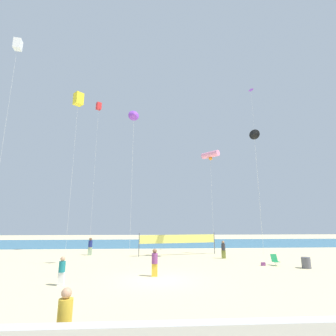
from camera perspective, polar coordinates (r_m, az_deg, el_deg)
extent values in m
plane|color=beige|center=(16.95, -2.29, -24.23)|extent=(120.00, 120.00, 0.00)
cube|color=teal|center=(46.07, -3.26, -16.77)|extent=(120.00, 20.00, 0.01)
cylinder|color=gold|center=(8.30, -22.52, -28.09)|extent=(0.39, 0.39, 0.64)
sphere|color=tan|center=(8.19, -22.23, -25.00)|extent=(0.29, 0.29, 0.29)
cylinder|color=#99B28C|center=(8.35, -19.52, -32.27)|extent=(0.19, 0.19, 0.31)
sphere|color=beige|center=(8.27, -19.39, -30.79)|extent=(0.14, 0.14, 0.14)
cube|color=olive|center=(26.88, 12.63, -18.75)|extent=(0.37, 0.22, 0.78)
cylinder|color=#2D2D33|center=(26.81, 12.56, -17.25)|extent=(0.39, 0.39, 0.64)
sphere|color=#997051|center=(26.77, 12.51, -16.26)|extent=(0.29, 0.29, 0.29)
cube|color=gold|center=(17.85, -3.10, -22.31)|extent=(0.38, 0.23, 0.80)
cylinder|color=#7A3872|center=(17.74, -3.07, -19.98)|extent=(0.40, 0.40, 0.66)
sphere|color=brown|center=(17.69, -3.05, -18.44)|extent=(0.30, 0.30, 0.30)
cube|color=#99B28C|center=(30.11, -17.46, -17.72)|extent=(0.41, 0.24, 0.85)
cylinder|color=navy|center=(30.04, -17.36, -16.25)|extent=(0.43, 0.43, 0.70)
sphere|color=brown|center=(30.00, -17.30, -15.29)|extent=(0.31, 0.31, 0.31)
cube|color=white|center=(16.55, -23.31, -22.31)|extent=(0.34, 0.21, 0.72)
cylinder|color=#19727A|center=(16.44, -23.10, -20.09)|extent=(0.36, 0.36, 0.59)
sphere|color=tan|center=(16.38, -22.97, -18.61)|extent=(0.26, 0.26, 0.26)
cube|color=#1E8C4C|center=(23.73, 23.51, -19.10)|extent=(0.52, 0.48, 0.03)
cube|color=#1E8C4C|center=(23.95, 23.12, -18.38)|extent=(0.52, 0.23, 0.57)
cylinder|color=silver|center=(23.62, 23.71, -19.51)|extent=(0.03, 0.03, 0.32)
cylinder|color=silver|center=(23.88, 23.38, -19.45)|extent=(0.03, 0.03, 0.32)
cylinder|color=#595960|center=(23.45, 29.09, -18.44)|extent=(0.67, 0.67, 0.83)
cylinder|color=#4C4C51|center=(27.72, -6.66, -17.07)|extent=(0.08, 0.08, 2.40)
cylinder|color=#4C4C51|center=(30.42, 10.58, -16.54)|extent=(0.08, 0.08, 2.40)
cube|color=#EAE566|center=(28.73, 2.37, -15.92)|extent=(8.57, 1.88, 0.90)
cube|color=#7A3872|center=(23.42, 20.99, -19.86)|extent=(0.33, 0.17, 0.27)
cylinder|color=silver|center=(26.31, 10.10, -8.21)|extent=(0.01, 0.01, 10.66)
cylinder|color=pink|center=(27.21, 9.68, 3.05)|extent=(1.82, 1.93, 0.65)
sphere|color=orange|center=(27.10, 9.71, 2.18)|extent=(0.39, 0.39, 0.39)
cylinder|color=silver|center=(32.56, -16.56, -1.52)|extent=(0.01, 0.01, 18.72)
cube|color=red|center=(35.48, -15.60, 13.49)|extent=(0.81, 0.81, 0.93)
cylinder|color=silver|center=(20.78, -8.34, -4.24)|extent=(0.01, 0.01, 12.78)
cone|color=purple|center=(22.59, -7.82, 12.01)|extent=(1.01, 0.61, 0.94)
cylinder|color=silver|center=(30.10, 20.07, -5.14)|extent=(0.01, 0.01, 13.82)
cone|color=black|center=(31.65, 19.13, 7.35)|extent=(1.15, 1.01, 1.25)
cylinder|color=silver|center=(23.78, -21.17, -1.78)|extent=(0.01, 0.01, 15.05)
cube|color=yellow|center=(26.14, -19.84, 14.64)|extent=(1.04, 1.04, 1.18)
cylinder|color=silver|center=(26.54, -33.67, 4.48)|extent=(0.01, 0.01, 20.48)
cube|color=white|center=(30.79, -31.19, 23.07)|extent=(0.76, 0.76, 1.06)
cylinder|color=silver|center=(32.96, 19.72, 0.48)|extent=(0.01, 0.01, 20.87)
pyramid|color=purple|center=(36.66, 18.44, 16.69)|extent=(0.78, 0.77, 0.29)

